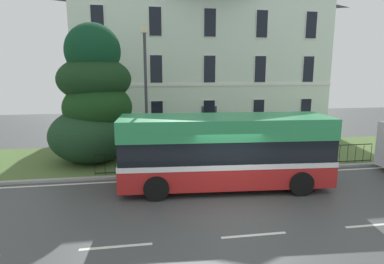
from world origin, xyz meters
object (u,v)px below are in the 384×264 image
object	(u,v)px
street_lamp_post	(146,88)
evergreen_tree	(94,103)
single_decker_bus	(225,150)
litter_bin	(188,154)
georgian_townhouse	(198,52)

from	to	relation	value
street_lamp_post	evergreen_tree	bearing A→B (deg)	148.01
single_decker_bus	street_lamp_post	distance (m)	5.05
evergreen_tree	street_lamp_post	distance (m)	3.25
single_decker_bus	street_lamp_post	bearing A→B (deg)	138.53
single_decker_bus	litter_bin	distance (m)	3.13
single_decker_bus	street_lamp_post	size ratio (longest dim) A/B	1.29
georgian_townhouse	litter_bin	size ratio (longest dim) A/B	15.59
street_lamp_post	litter_bin	world-z (taller)	street_lamp_post
single_decker_bus	litter_bin	bearing A→B (deg)	115.49
single_decker_bus	evergreen_tree	bearing A→B (deg)	144.12
georgian_townhouse	evergreen_tree	size ratio (longest dim) A/B	2.63
evergreen_tree	street_lamp_post	world-z (taller)	evergreen_tree
georgian_townhouse	single_decker_bus	size ratio (longest dim) A/B	2.17
georgian_townhouse	street_lamp_post	bearing A→B (deg)	-112.32
single_decker_bus	litter_bin	world-z (taller)	single_decker_bus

